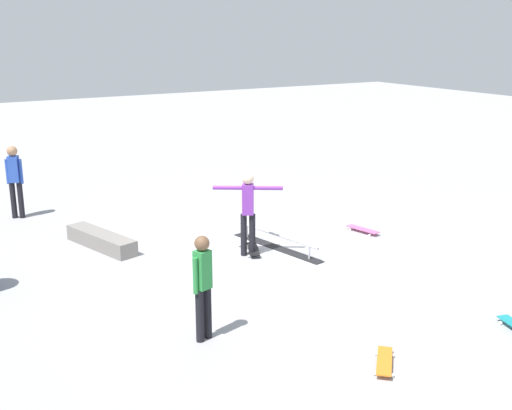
{
  "coord_description": "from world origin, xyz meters",
  "views": [
    {
      "loc": [
        -10.93,
        6.19,
        4.46
      ],
      "look_at": [
        -0.33,
        -0.15,
        1.0
      ],
      "focal_mm": 45.0,
      "sensor_mm": 36.0,
      "label": 1
    }
  ],
  "objects_px": {
    "skater_main": "(248,208)",
    "loose_skateboard_pink": "(363,229)",
    "loose_skateboard_orange": "(384,361)",
    "skateboard_main": "(253,249)",
    "bystander_blue_shirt": "(15,178)",
    "grind_rail": "(277,242)",
    "skate_ledge": "(101,240)",
    "bystander_green_shirt": "(203,282)"
  },
  "relations": [
    {
      "from": "skater_main",
      "to": "loose_skateboard_pink",
      "type": "height_order",
      "value": "skater_main"
    },
    {
      "from": "loose_skateboard_pink",
      "to": "loose_skateboard_orange",
      "type": "xyz_separation_m",
      "value": [
        -4.68,
        3.55,
        0.0
      ]
    },
    {
      "from": "skateboard_main",
      "to": "loose_skateboard_pink",
      "type": "bearing_deg",
      "value": 112.45
    },
    {
      "from": "bystander_blue_shirt",
      "to": "loose_skateboard_orange",
      "type": "xyz_separation_m",
      "value": [
        -9.82,
        -2.82,
        -0.92
      ]
    },
    {
      "from": "skateboard_main",
      "to": "loose_skateboard_orange",
      "type": "height_order",
      "value": "same"
    },
    {
      "from": "bystander_blue_shirt",
      "to": "skater_main",
      "type": "bearing_deg",
      "value": -28.44
    },
    {
      "from": "grind_rail",
      "to": "loose_skateboard_orange",
      "type": "distance_m",
      "value": 4.98
    },
    {
      "from": "skate_ledge",
      "to": "bystander_green_shirt",
      "type": "distance_m",
      "value": 4.8
    },
    {
      "from": "grind_rail",
      "to": "bystander_blue_shirt",
      "type": "height_order",
      "value": "bystander_blue_shirt"
    },
    {
      "from": "skateboard_main",
      "to": "bystander_green_shirt",
      "type": "distance_m",
      "value": 3.9
    },
    {
      "from": "grind_rail",
      "to": "loose_skateboard_orange",
      "type": "xyz_separation_m",
      "value": [
        -4.8,
        1.34,
        -0.06
      ]
    },
    {
      "from": "skate_ledge",
      "to": "skater_main",
      "type": "bearing_deg",
      "value": -129.48
    },
    {
      "from": "skater_main",
      "to": "loose_skateboard_orange",
      "type": "relative_size",
      "value": 2.38
    },
    {
      "from": "skate_ledge",
      "to": "loose_skateboard_pink",
      "type": "height_order",
      "value": "skate_ledge"
    },
    {
      "from": "skater_main",
      "to": "skateboard_main",
      "type": "bearing_deg",
      "value": 57.74
    },
    {
      "from": "grind_rail",
      "to": "loose_skateboard_pink",
      "type": "bearing_deg",
      "value": -104.49
    },
    {
      "from": "loose_skateboard_pink",
      "to": "loose_skateboard_orange",
      "type": "relative_size",
      "value": 1.15
    },
    {
      "from": "skate_ledge",
      "to": "bystander_blue_shirt",
      "type": "bearing_deg",
      "value": 18.3
    },
    {
      "from": "grind_rail",
      "to": "skate_ledge",
      "type": "relative_size",
      "value": 1.25
    },
    {
      "from": "skateboard_main",
      "to": "skate_ledge",
      "type": "bearing_deg",
      "value": -101.44
    },
    {
      "from": "grind_rail",
      "to": "skateboard_main",
      "type": "distance_m",
      "value": 0.57
    },
    {
      "from": "skate_ledge",
      "to": "grind_rail",
      "type": "bearing_deg",
      "value": -121.22
    },
    {
      "from": "bystander_green_shirt",
      "to": "loose_skateboard_pink",
      "type": "xyz_separation_m",
      "value": [
        2.73,
        -5.3,
        -0.83
      ]
    },
    {
      "from": "bystander_green_shirt",
      "to": "grind_rail",
      "type": "bearing_deg",
      "value": -154.95
    },
    {
      "from": "bystander_blue_shirt",
      "to": "loose_skateboard_orange",
      "type": "height_order",
      "value": "bystander_blue_shirt"
    },
    {
      "from": "bystander_green_shirt",
      "to": "bystander_blue_shirt",
      "type": "bearing_deg",
      "value": -99.89
    },
    {
      "from": "grind_rail",
      "to": "bystander_blue_shirt",
      "type": "bearing_deg",
      "value": 28.28
    },
    {
      "from": "skater_main",
      "to": "bystander_blue_shirt",
      "type": "relative_size",
      "value": 0.97
    },
    {
      "from": "skateboard_main",
      "to": "loose_skateboard_pink",
      "type": "relative_size",
      "value": 0.98
    },
    {
      "from": "skater_main",
      "to": "loose_skateboard_pink",
      "type": "distance_m",
      "value": 3.08
    },
    {
      "from": "grind_rail",
      "to": "skateboard_main",
      "type": "bearing_deg",
      "value": 78.4
    },
    {
      "from": "skateboard_main",
      "to": "loose_skateboard_orange",
      "type": "distance_m",
      "value": 4.86
    },
    {
      "from": "grind_rail",
      "to": "bystander_green_shirt",
      "type": "distance_m",
      "value": 4.28
    },
    {
      "from": "bystander_green_shirt",
      "to": "loose_skateboard_orange",
      "type": "bearing_deg",
      "value": 114.37
    },
    {
      "from": "loose_skateboard_orange",
      "to": "grind_rail",
      "type": "bearing_deg",
      "value": 27.89
    },
    {
      "from": "grind_rail",
      "to": "loose_skateboard_pink",
      "type": "relative_size",
      "value": 3.0
    },
    {
      "from": "skate_ledge",
      "to": "loose_skateboard_orange",
      "type": "height_order",
      "value": "skate_ledge"
    },
    {
      "from": "grind_rail",
      "to": "skateboard_main",
      "type": "xyz_separation_m",
      "value": [
        0.0,
        0.56,
        -0.06
      ]
    },
    {
      "from": "bystander_green_shirt",
      "to": "skate_ledge",
      "type": "bearing_deg",
      "value": -107.25
    },
    {
      "from": "bystander_blue_shirt",
      "to": "loose_skateboard_pink",
      "type": "distance_m",
      "value": 8.24
    },
    {
      "from": "skater_main",
      "to": "bystander_green_shirt",
      "type": "height_order",
      "value": "skater_main"
    },
    {
      "from": "skateboard_main",
      "to": "bystander_green_shirt",
      "type": "relative_size",
      "value": 0.5
    }
  ]
}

